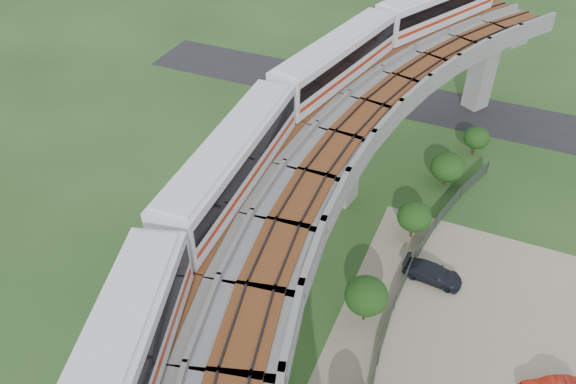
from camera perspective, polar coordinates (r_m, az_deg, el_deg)
name	(u,v)px	position (r m, az deg, el deg)	size (l,w,h in m)	color
ground	(286,275)	(43.53, -0.21, -8.42)	(160.00, 160.00, 0.00)	#26451B
dirt_lot	(467,358)	(40.66, 17.68, -15.73)	(18.00, 26.00, 0.04)	gray
asphalt_road	(390,97)	(66.42, 10.37, 9.49)	(60.00, 8.00, 0.03)	#232326
viaduct	(340,197)	(36.34, 5.32, -0.48)	(19.58, 73.98, 11.40)	#99968E
metro_train	(313,116)	(38.13, 2.56, 7.76)	(12.33, 61.22, 3.64)	white
fence	(412,309)	(41.37, 12.52, -11.49)	(3.87, 38.73, 1.50)	#2D382D
tree_0	(477,138)	(57.55, 18.62, 5.25)	(2.50, 2.50, 3.04)	#382314
tree_1	(448,167)	(52.63, 15.92, 2.43)	(3.10, 3.10, 3.29)	#382314
tree_2	(414,217)	(46.16, 12.71, -2.47)	(2.77, 2.77, 3.38)	#382314
tree_3	(366,296)	(39.20, 7.96, -10.40)	(3.03, 3.03, 3.82)	#382314
car_dark	(433,273)	(44.11, 14.48, -7.96)	(1.81, 4.46, 1.30)	black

